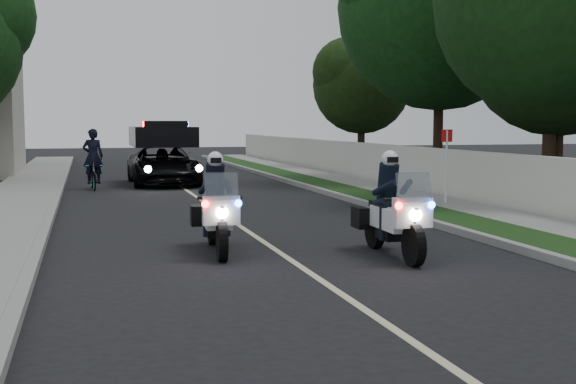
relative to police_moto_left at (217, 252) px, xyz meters
name	(u,v)px	position (x,y,z in m)	size (l,w,h in m)	color
ground	(369,313)	(1.06, -4.63, 0.00)	(120.00, 120.00, 0.00)	black
curb_right	(375,206)	(5.16, 5.37, 0.07)	(0.20, 60.00, 0.15)	gray
grass_verge	(400,205)	(5.86, 5.37, 0.08)	(1.20, 60.00, 0.16)	#193814
sidewalk_right	(444,204)	(7.16, 5.37, 0.08)	(1.40, 60.00, 0.16)	gray
property_wall	(478,179)	(8.16, 5.37, 0.75)	(0.22, 60.00, 1.50)	beige
curb_left	(50,217)	(-3.04, 5.37, 0.07)	(0.20, 60.00, 0.15)	gray
sidewalk_left	(0,218)	(-4.14, 5.37, 0.08)	(2.00, 60.00, 0.16)	gray
lane_marking	(222,214)	(1.06, 5.37, 0.00)	(0.12, 50.00, 0.01)	#BFB78C
police_moto_left	(217,252)	(0.00, 0.00, 0.00)	(0.73, 2.10, 1.78)	silver
police_moto_right	(392,256)	(2.83, -1.19, 0.00)	(0.75, 2.14, 1.82)	silver
police_suv	(164,184)	(0.56, 14.74, 0.00)	(2.39, 5.15, 2.51)	black
bicycle	(94,190)	(-1.96, 13.25, 0.00)	(0.57, 1.65, 0.86)	black
cyclist	(94,190)	(-1.96, 13.25, 0.00)	(0.67, 0.45, 1.87)	black
sign_post	(446,208)	(7.06, 5.08, 0.00)	(0.34, 0.34, 2.17)	#AA0E0C
tree_right_b	(547,204)	(10.26, 5.22, 0.00)	(6.59, 6.59, 10.99)	#163A13
tree_right_c	(555,203)	(10.67, 5.45, 0.00)	(5.27, 5.27, 8.79)	black
tree_right_d	(437,183)	(10.52, 12.50, 0.00)	(7.56, 7.56, 12.61)	#164216
tree_right_e	(361,169)	(10.91, 21.53, 0.00)	(4.78, 4.78, 7.97)	#1B3510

